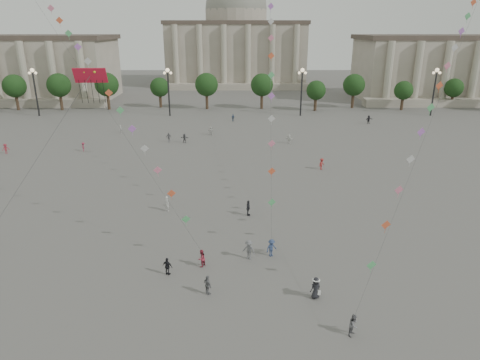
{
  "coord_description": "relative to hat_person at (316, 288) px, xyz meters",
  "views": [
    {
      "loc": [
        0.72,
        -27.48,
        19.29
      ],
      "look_at": [
        0.88,
        12.0,
        5.1
      ],
      "focal_mm": 32.0,
      "sensor_mm": 36.0,
      "label": 1
    }
  ],
  "objects": [
    {
      "name": "tourist_1",
      "position": [
        -11.61,
        3.26,
        -0.13
      ],
      "size": [
        0.98,
        0.71,
        1.54
      ],
      "primitive_type": "imported",
      "rotation": [
        0.0,
        0.0,
        2.72
      ],
      "color": "black",
      "rests_on": "ground"
    },
    {
      "name": "person_crowd_9",
      "position": [
        21.69,
        61.49,
        -0.01
      ],
      "size": [
        1.72,
        1.09,
        1.78
      ],
      "primitive_type": "imported",
      "rotation": [
        0.0,
        0.0,
        0.37
      ],
      "color": "black",
      "rests_on": "ground"
    },
    {
      "name": "hat_person",
      "position": [
        0.0,
        0.0,
        0.0
      ],
      "size": [
        1.0,
        0.87,
        1.73
      ],
      "color": "black",
      "rests_on": "ground"
    },
    {
      "name": "tourist_3",
      "position": [
        -8.13,
        0.51,
        -0.1
      ],
      "size": [
        0.87,
        0.99,
        1.6
      ],
      "primitive_type": "imported",
      "rotation": [
        0.0,
        0.0,
        2.2
      ],
      "color": "slate",
      "rests_on": "ground"
    },
    {
      "name": "tree_row",
      "position": [
        -6.5,
        78.16,
        4.49
      ],
      "size": [
        137.12,
        5.12,
        8.0
      ],
      "color": "#34291A",
      "rests_on": "ground"
    },
    {
      "name": "dragon_kite",
      "position": [
        -15.88,
        2.09,
        14.45
      ],
      "size": [
        5.2,
        6.37,
        20.61
      ],
      "color": "red",
      "rests_on": "ground"
    },
    {
      "name": "person_crowd_16",
      "position": [
        -18.11,
        46.42,
        -0.07
      ],
      "size": [
        1.03,
        0.59,
        1.66
      ],
      "primitive_type": "imported",
      "rotation": [
        0.0,
        0.0,
        0.2
      ],
      "color": "slate",
      "rests_on": "ground"
    },
    {
      "name": "person_crowd_13",
      "position": [
        -13.68,
        16.27,
        -0.03
      ],
      "size": [
        0.72,
        0.76,
        1.74
      ],
      "primitive_type": "imported",
      "rotation": [
        0.0,
        0.0,
        2.23
      ],
      "color": "silver",
      "rests_on": "ground"
    },
    {
      "name": "lamp_post_mid_east",
      "position": [
        8.5,
        70.16,
        6.45
      ],
      "size": [
        2.0,
        0.9,
        10.65
      ],
      "color": "#262628",
      "rests_on": "ground"
    },
    {
      "name": "ground",
      "position": [
        -6.5,
        0.16,
        -0.9
      ],
      "size": [
        360.0,
        360.0,
        0.0
      ],
      "primitive_type": "plane",
      "color": "#5A5754",
      "rests_on": "ground"
    },
    {
      "name": "kite_flyer_0",
      "position": [
        -8.93,
        4.53,
        -0.12
      ],
      "size": [
        0.92,
        0.96,
        1.56
      ],
      "primitive_type": "imported",
      "rotation": [
        0.0,
        0.0,
        4.09
      ],
      "color": "#98293C",
      "rests_on": "ground"
    },
    {
      "name": "kite_flyer_2",
      "position": [
        1.82,
        -4.11,
        -0.12
      ],
      "size": [
        0.94,
        0.97,
        1.57
      ],
      "primitive_type": "imported",
      "rotation": [
        0.0,
        0.0,
        0.89
      ],
      "color": "slate",
      "rests_on": "ground"
    },
    {
      "name": "person_crowd_2",
      "position": [
        -43.16,
        39.02,
        -0.07
      ],
      "size": [
        1.22,
        1.17,
        1.66
      ],
      "primitive_type": "imported",
      "rotation": [
        0.0,
        0.0,
        0.7
      ],
      "color": "maroon",
      "rests_on": "ground"
    },
    {
      "name": "kite_flyer_1",
      "position": [
        -2.85,
        6.25,
        -0.08
      ],
      "size": [
        1.22,
        1.09,
        1.64
      ],
      "primitive_type": "imported",
      "rotation": [
        0.0,
        0.0,
        0.58
      ],
      "color": "navy",
      "rests_on": "ground"
    },
    {
      "name": "person_crowd_12",
      "position": [
        -15.25,
        45.89,
        -0.08
      ],
      "size": [
        1.6,
        0.86,
        1.64
      ],
      "primitive_type": "imported",
      "rotation": [
        0.0,
        0.0,
        2.88
      ],
      "color": "#5C5C60",
      "rests_on": "ground"
    },
    {
      "name": "person_crowd_17",
      "position": [
        -31.19,
        40.48,
        -0.16
      ],
      "size": [
        0.84,
        1.08,
        1.48
      ],
      "primitive_type": "imported",
      "rotation": [
        0.0,
        0.0,
        1.92
      ],
      "color": "#942840",
      "rests_on": "ground"
    },
    {
      "name": "lamp_post_far_west",
      "position": [
        -51.5,
        70.16,
        6.45
      ],
      "size": [
        2.0,
        0.9,
        10.65
      ],
      "color": "#262628",
      "rests_on": "ground"
    },
    {
      "name": "lamp_post_far_east",
      "position": [
        38.5,
        70.16,
        6.45
      ],
      "size": [
        2.0,
        0.9,
        10.65
      ],
      "color": "#262628",
      "rests_on": "ground"
    },
    {
      "name": "person_crowd_8",
      "position": [
        6.13,
        30.83,
        -0.08
      ],
      "size": [
        1.19,
        1.18,
        1.65
      ],
      "primitive_type": "imported",
      "rotation": [
        0.0,
        0.0,
        0.77
      ],
      "color": "maroon",
      "rests_on": "ground"
    },
    {
      "name": "person_crowd_21",
      "position": [
        -4.73,
        14.96,
        -0.03
      ],
      "size": [
        0.59,
        1.07,
        1.74
      ],
      "primitive_type": "imported",
      "rotation": [
        0.0,
        0.0,
        1.4
      ],
      "color": "#222328",
      "rests_on": "ground"
    },
    {
      "name": "hall_central",
      "position": [
        -6.5,
        129.38,
        13.33
      ],
      "size": [
        48.3,
        34.3,
        35.5
      ],
      "color": "gray",
      "rests_on": "ground"
    },
    {
      "name": "person_crowd_0",
      "position": [
        -6.94,
        64.2,
        -0.15
      ],
      "size": [
        0.93,
        0.82,
        1.51
      ],
      "primitive_type": "imported",
      "rotation": [
        0.0,
        0.0,
        0.63
      ],
      "color": "navy",
      "rests_on": "ground"
    },
    {
      "name": "person_crowd_7",
      "position": [
        3.1,
        45.31,
        -0.1
      ],
      "size": [
        1.41,
        1.37,
        1.6
      ],
      "primitive_type": "imported",
      "rotation": [
        0.0,
        0.0,
        2.38
      ],
      "color": "white",
      "rests_on": "ground"
    },
    {
      "name": "lamp_post_mid_west",
      "position": [
        -21.5,
        70.16,
        6.45
      ],
      "size": [
        2.0,
        0.9,
        10.65
      ],
      "color": "#262628",
      "rests_on": "ground"
    },
    {
      "name": "person_crowd_10",
      "position": [
        -28.28,
        52.9,
        -0.07
      ],
      "size": [
        0.57,
        0.7,
        1.67
      ],
      "primitive_type": "imported",
      "rotation": [
        0.0,
        0.0,
        1.88
      ],
      "color": "#AFAFAB",
      "rests_on": "ground"
    },
    {
      "name": "person_crowd_4",
      "position": [
        -10.99,
        51.67,
        -0.11
      ],
      "size": [
        1.32,
        1.41,
        1.58
      ],
      "primitive_type": "imported",
      "rotation": [
        0.0,
        0.0,
        3.99
      ],
      "color": "silver",
      "rests_on": "ground"
    },
    {
      "name": "kite_train_east",
      "position": [
        18.87,
        21.31,
        19.52
      ],
      "size": [
        32.03,
        46.85,
        67.89
      ],
      "color": "#3F3F3F",
      "rests_on": "ground"
    },
    {
      "name": "person_crowd_6",
      "position": [
        -4.88,
        5.76,
        0.01
      ],
      "size": [
        1.36,
        1.15,
        1.82
      ],
      "primitive_type": "imported",
      "rotation": [
        0.0,
        0.0,
        5.8
      ],
      "color": "slate",
      "rests_on": "ground"
    }
  ]
}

